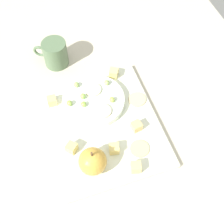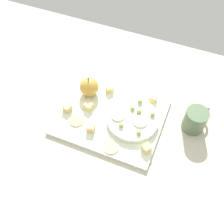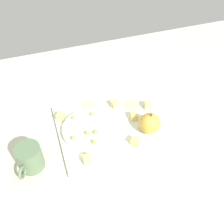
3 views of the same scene
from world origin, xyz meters
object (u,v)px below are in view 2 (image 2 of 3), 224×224
(apple_slice_0, at_px, (118,115))
(cup, at_px, (195,120))
(grape_3, at_px, (139,112))
(grape_5, at_px, (140,102))
(cheese_cube_3, at_px, (68,107))
(serving_dish, at_px, (133,120))
(cheese_cube_4, at_px, (147,148))
(grape_0, at_px, (121,125))
(platter, at_px, (111,116))
(cheese_cube_1, at_px, (91,128))
(apple_slice_1, at_px, (140,122))
(cheese_cube_0, at_px, (89,106))
(cheese_cube_5, at_px, (109,88))
(cracker_1, at_px, (77,121))
(cheese_cube_2, at_px, (153,98))
(apple_whole, at_px, (89,87))
(grape_4, at_px, (153,115))
(cracker_0, at_px, (111,147))
(grape_1, at_px, (139,133))
(grape_2, at_px, (132,108))

(apple_slice_0, relative_size, cup, 0.46)
(grape_3, height_order, grape_5, same)
(cheese_cube_3, bearing_deg, serving_dish, -170.85)
(cheese_cube_4, distance_m, grape_0, 0.11)
(platter, distance_m, grape_5, 0.11)
(cheese_cube_1, relative_size, apple_slice_1, 0.54)
(platter, relative_size, cup, 3.53)
(cheese_cube_0, relative_size, cheese_cube_5, 1.00)
(cup, bearing_deg, cracker_1, 19.93)
(cracker_1, bearing_deg, cheese_cube_1, 167.18)
(apple_slice_1, bearing_deg, cheese_cube_2, -93.83)
(apple_whole, height_order, cheese_cube_1, apple_whole)
(grape_0, distance_m, apple_slice_1, 0.06)
(grape_0, distance_m, cup, 0.24)
(grape_4, height_order, apple_slice_1, grape_4)
(cheese_cube_1, distance_m, cracker_1, 0.06)
(cheese_cube_2, relative_size, cracker_0, 0.50)
(cheese_cube_1, bearing_deg, apple_slice_0, -133.08)
(cheese_cube_1, bearing_deg, grape_1, -168.11)
(serving_dish, relative_size, cheese_cube_1, 7.04)
(cheese_cube_5, distance_m, grape_0, 0.17)
(cheese_cube_4, distance_m, apple_slice_0, 0.14)
(cracker_0, bearing_deg, grape_1, -134.18)
(cheese_cube_3, xyz_separation_m, grape_2, (-0.21, -0.07, 0.01))
(apple_slice_1, bearing_deg, grape_2, -43.33)
(cheese_cube_0, distance_m, grape_1, 0.20)
(cracker_0, height_order, grape_5, grape_5)
(cheese_cube_3, relative_size, cracker_1, 0.50)
(cheese_cube_1, xyz_separation_m, grape_0, (-0.09, -0.04, 0.01))
(grape_2, relative_size, apple_slice_0, 0.36)
(grape_1, bearing_deg, grape_3, -72.25)
(serving_dish, bearing_deg, apple_whole, -17.10)
(cracker_1, distance_m, apple_slice_1, 0.21)
(serving_dish, xyz_separation_m, grape_4, (-0.06, -0.03, 0.02))
(cracker_0, relative_size, cracker_1, 1.00)
(grape_4, height_order, cup, cup)
(apple_slice_0, bearing_deg, cup, -162.72)
(cheese_cube_4, height_order, apple_slice_0, apple_slice_0)
(cheese_cube_0, distance_m, cup, 0.35)
(grape_3, xyz_separation_m, cup, (-0.18, -0.04, 0.00))
(cheese_cube_1, height_order, grape_0, grape_0)
(grape_2, bearing_deg, cheese_cube_0, 14.45)
(apple_slice_1, bearing_deg, grape_5, -70.50)
(grape_3, height_order, apple_slice_0, grape_3)
(apple_whole, relative_size, grape_0, 4.16)
(apple_slice_0, bearing_deg, cheese_cube_1, 46.92)
(cheese_cube_4, relative_size, grape_3, 1.49)
(serving_dish, height_order, cheese_cube_5, cheese_cube_5)
(grape_0, bearing_deg, cheese_cube_1, 21.84)
(cracker_0, xyz_separation_m, grape_1, (-0.06, -0.07, 0.02))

